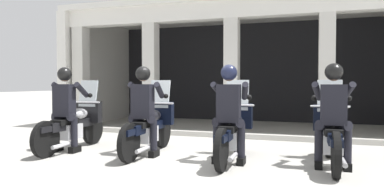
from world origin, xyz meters
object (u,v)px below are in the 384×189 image
object	(u,v)px
motorcycle_center_right	(233,130)
police_officer_far_right	(333,107)
police_officer_center_left	(144,103)
police_officer_center_right	(229,105)
motorcycle_center_left	(150,126)
police_officer_far_left	(65,102)
motorcycle_far_right	(331,133)
motorcycle_far_left	(75,124)

from	to	relation	value
motorcycle_center_right	police_officer_far_right	distance (m)	1.62
police_officer_center_left	police_officer_center_right	world-z (taller)	same
motorcycle_center_left	police_officer_far_left	bearing A→B (deg)	-172.74
motorcycle_center_left	motorcycle_far_right	distance (m)	3.10
motorcycle_far_left	police_officer_far_right	distance (m)	4.67
motorcycle_center_left	motorcycle_center_right	distance (m)	1.55
police_officer_center_left	motorcycle_far_right	bearing A→B (deg)	-1.42
police_officer_center_right	motorcycle_far_right	distance (m)	1.66
police_officer_far_left	motorcycle_far_right	xyz separation A→B (m)	(4.65, 0.42, -0.44)
police_officer_far_left	police_officer_center_left	world-z (taller)	same
motorcycle_center_left	motorcycle_center_right	xyz separation A→B (m)	(1.55, -0.10, 0.00)
police_officer_far_left	police_officer_far_right	distance (m)	4.65
motorcycle_far_right	motorcycle_center_right	bearing A→B (deg)	-174.91
motorcycle_far_left	motorcycle_center_left	world-z (taller)	same
motorcycle_far_right	police_officer_far_right	size ratio (longest dim) A/B	1.29
police_officer_center_right	motorcycle_far_left	bearing A→B (deg)	168.23
police_officer_far_left	police_officer_center_right	world-z (taller)	same
motorcycle_center_right	police_officer_far_right	xyz separation A→B (m)	(1.55, -0.16, 0.44)
police_officer_far_right	police_officer_center_left	bearing A→B (deg)	-179.09
police_officer_center_left	police_officer_far_right	distance (m)	3.10
police_officer_far_left	motorcycle_center_left	xyz separation A→B (m)	(1.55, 0.40, -0.44)
motorcycle_center_right	police_officer_center_left	bearing A→B (deg)	179.93
police_officer_center_right	motorcycle_far_right	size ratio (longest dim) A/B	0.78
police_officer_center_left	motorcycle_center_right	xyz separation A→B (m)	(1.55, 0.18, -0.44)
police_officer_far_left	police_officer_center_left	xyz separation A→B (m)	(1.55, 0.11, 0.00)
motorcycle_center_right	motorcycle_far_right	bearing A→B (deg)	-2.12
motorcycle_far_left	motorcycle_center_right	world-z (taller)	same
motorcycle_far_left	motorcycle_far_right	world-z (taller)	same
police_officer_far_right	motorcycle_far_right	bearing A→B (deg)	90.17
motorcycle_center_left	police_officer_center_right	size ratio (longest dim) A/B	1.29
motorcycle_far_left	motorcycle_far_right	bearing A→B (deg)	-2.66
police_officer_center_left	police_officer_far_left	bearing A→B (deg)	177.09
motorcycle_far_left	motorcycle_center_left	bearing A→B (deg)	-0.18
motorcycle_far_left	motorcycle_center_right	size ratio (longest dim) A/B	1.00
motorcycle_center_left	motorcycle_far_right	xyz separation A→B (m)	(3.10, 0.03, 0.00)
motorcycle_center_left	police_officer_center_right	world-z (taller)	police_officer_center_right
police_officer_far_left	motorcycle_center_left	world-z (taller)	police_officer_far_left
police_officer_center_left	police_officer_center_right	distance (m)	1.55
police_officer_far_right	motorcycle_center_right	bearing A→B (deg)	174.64
motorcycle_center_left	motorcycle_far_right	bearing A→B (deg)	-6.63
motorcycle_far_left	police_officer_far_right	xyz separation A→B (m)	(4.65, -0.14, 0.44)
motorcycle_far_left	police_officer_center_right	world-z (taller)	police_officer_center_right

